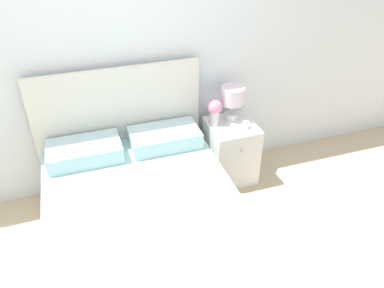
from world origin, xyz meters
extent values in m
plane|color=#CCB28E|center=(0.00, 0.00, 0.00)|extent=(12.00, 12.00, 0.00)
cube|color=white|center=(0.00, 0.07, 1.30)|extent=(8.00, 0.06, 2.60)
cube|color=beige|center=(0.00, -1.02, 0.15)|extent=(1.42, 2.04, 0.31)
cube|color=silver|center=(0.00, -1.02, 0.41)|extent=(1.40, 2.00, 0.20)
cube|color=silver|center=(0.00, -0.03, 0.59)|extent=(1.45, 0.05, 1.18)
cube|color=silver|center=(-0.34, -0.25, 0.58)|extent=(0.60, 0.36, 0.14)
cube|color=silver|center=(0.34, -0.25, 0.58)|extent=(0.60, 0.36, 0.14)
cube|color=white|center=(0.98, -0.25, 0.29)|extent=(0.43, 0.46, 0.59)
sphere|color=#B2AD93|center=(0.98, -0.49, 0.46)|extent=(0.02, 0.02, 0.02)
cylinder|color=white|center=(1.02, -0.15, 0.62)|extent=(0.12, 0.12, 0.06)
cylinder|color=#B7B29E|center=(1.02, -0.15, 0.70)|extent=(0.02, 0.02, 0.10)
cylinder|color=silver|center=(1.02, -0.15, 0.83)|extent=(0.21, 0.21, 0.16)
cylinder|color=silver|center=(0.83, -0.19, 0.65)|extent=(0.09, 0.09, 0.13)
sphere|color=pink|center=(0.83, -0.19, 0.77)|extent=(0.14, 0.14, 0.14)
sphere|color=#609356|center=(0.87, -0.19, 0.73)|extent=(0.06, 0.06, 0.06)
cylinder|color=white|center=(1.08, -0.34, 0.59)|extent=(0.10, 0.10, 0.01)
cylinder|color=white|center=(1.08, -0.34, 0.62)|extent=(0.07, 0.07, 0.05)
camera|label=1|loc=(-0.30, -2.94, 2.33)|focal=35.00mm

